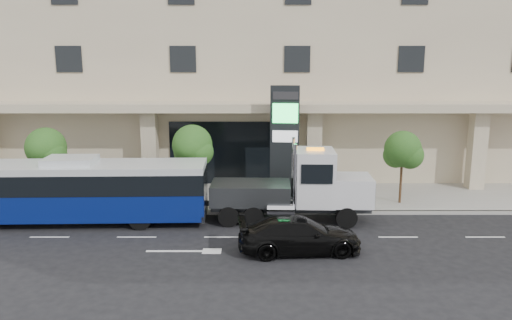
{
  "coord_description": "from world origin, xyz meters",
  "views": [
    {
      "loc": [
        1.48,
        -23.19,
        8.05
      ],
      "look_at": [
        1.48,
        2.0,
        2.9
      ],
      "focal_mm": 35.0,
      "sensor_mm": 36.0,
      "label": 1
    }
  ],
  "objects": [
    {
      "name": "convention_center",
      "position": [
        -0.0,
        15.42,
        9.97
      ],
      "size": [
        60.0,
        17.6,
        20.0
      ],
      "color": "tan",
      "rests_on": "ground"
    },
    {
      "name": "city_bus",
      "position": [
        -7.59,
        0.6,
        1.69
      ],
      "size": [
        13.21,
        3.16,
        3.33
      ],
      "rotation": [
        0.0,
        0.0,
        0.03
      ],
      "color": "black",
      "rests_on": "ground"
    },
    {
      "name": "black_sedan",
      "position": [
        3.31,
        -3.25,
        0.75
      ],
      "size": [
        5.34,
        2.53,
        1.5
      ],
      "primitive_type": "imported",
      "rotation": [
        0.0,
        0.0,
        1.65
      ],
      "color": "black",
      "rests_on": "ground"
    },
    {
      "name": "curb",
      "position": [
        0.0,
        2.0,
        0.07
      ],
      "size": [
        120.0,
        0.3,
        0.15
      ],
      "primitive_type": "cube",
      "color": "gray",
      "rests_on": "ground"
    },
    {
      "name": "tow_truck",
      "position": [
        3.59,
        0.84,
        1.69
      ],
      "size": [
        9.04,
        2.49,
        4.11
      ],
      "rotation": [
        0.0,
        0.0,
        -0.03
      ],
      "color": "#2D3033",
      "rests_on": "ground"
    },
    {
      "name": "ground",
      "position": [
        0.0,
        0.0,
        0.0
      ],
      "size": [
        120.0,
        120.0,
        0.0
      ],
      "primitive_type": "plane",
      "color": "black",
      "rests_on": "ground"
    },
    {
      "name": "tree_right",
      "position": [
        9.53,
        3.59,
        3.04
      ],
      "size": [
        2.1,
        2.0,
        4.04
      ],
      "color": "#422B19",
      "rests_on": "sidewalk"
    },
    {
      "name": "signage_pylon",
      "position": [
        3.09,
        4.45,
        3.42
      ],
      "size": [
        1.66,
        0.76,
        6.44
      ],
      "rotation": [
        0.0,
        0.0,
        -0.11
      ],
      "color": "black",
      "rests_on": "sidewalk"
    },
    {
      "name": "sidewalk",
      "position": [
        0.0,
        5.0,
        0.07
      ],
      "size": [
        120.0,
        6.0,
        0.15
      ],
      "primitive_type": "cube",
      "color": "gray",
      "rests_on": "ground"
    },
    {
      "name": "tree_left",
      "position": [
        -9.97,
        3.59,
        3.11
      ],
      "size": [
        2.27,
        2.2,
        4.22
      ],
      "color": "#422B19",
      "rests_on": "sidewalk"
    },
    {
      "name": "tree_mid",
      "position": [
        -1.97,
        3.59,
        3.26
      ],
      "size": [
        2.28,
        2.2,
        4.38
      ],
      "color": "#422B19",
      "rests_on": "sidewalk"
    }
  ]
}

